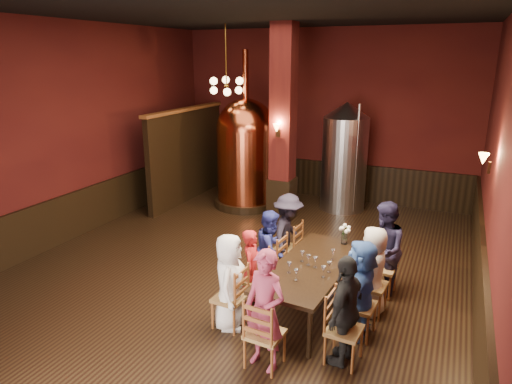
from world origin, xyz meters
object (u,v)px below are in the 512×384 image
at_px(dining_table, 311,268).
at_px(rose_vase, 345,231).
at_px(person_2, 271,250).
at_px(person_1, 252,268).
at_px(copper_kettle, 246,152).
at_px(person_0, 229,282).
at_px(steel_vessel, 344,157).

height_order(dining_table, rose_vase, rose_vase).
distance_m(dining_table, person_2, 0.91).
xyz_separation_m(person_1, rose_vase, (1.13, 1.25, 0.35)).
height_order(person_2, copper_kettle, copper_kettle).
height_order(person_0, steel_vessel, steel_vessel).
bearing_deg(person_2, person_0, 173.07).
xyz_separation_m(dining_table, person_0, (-0.92, -0.94, 0.02)).
xyz_separation_m(dining_table, steel_vessel, (-0.75, 5.01, 0.67)).
bearing_deg(person_2, person_1, 173.07).
height_order(person_1, rose_vase, person_1).
relative_size(person_2, rose_vase, 3.94).
bearing_deg(rose_vase, person_0, -121.45).
distance_m(person_1, person_2, 0.66).
xyz_separation_m(person_2, rose_vase, (1.08, 0.60, 0.29)).
bearing_deg(dining_table, person_1, -158.78).
bearing_deg(copper_kettle, person_2, -59.26).
relative_size(steel_vessel, rose_vase, 7.82).
xyz_separation_m(person_2, steel_vessel, (0.08, 4.62, 0.67)).
bearing_deg(person_1, person_0, 169.71).
bearing_deg(dining_table, rose_vase, 79.42).
bearing_deg(person_2, rose_vase, -64.05).
height_order(dining_table, person_0, person_0).
distance_m(steel_vessel, rose_vase, 4.16).
xyz_separation_m(person_0, steel_vessel, (0.17, 5.94, 0.65)).
bearing_deg(steel_vessel, rose_vase, -76.00).
distance_m(person_0, person_1, 0.67).
bearing_deg(copper_kettle, person_1, -63.55).
relative_size(copper_kettle, steel_vessel, 1.45).
relative_size(person_1, rose_vase, 3.63).
xyz_separation_m(person_0, person_2, (0.09, 1.33, -0.03)).
relative_size(person_0, person_1, 1.13).
xyz_separation_m(person_1, steel_vessel, (0.13, 5.27, 0.73)).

